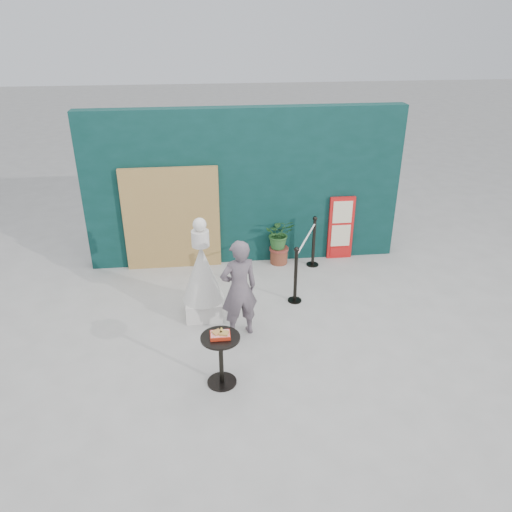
# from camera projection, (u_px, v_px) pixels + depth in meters

# --- Properties ---
(ground) EXTENTS (60.00, 60.00, 0.00)m
(ground) POSITION_uv_depth(u_px,v_px,m) (265.00, 352.00, 7.36)
(ground) COLOR #ADAAA5
(ground) RESTS_ON ground
(back_wall) EXTENTS (6.00, 0.30, 3.00)m
(back_wall) POSITION_uv_depth(u_px,v_px,m) (244.00, 187.00, 9.50)
(back_wall) COLOR #0A2D29
(back_wall) RESTS_ON ground
(bamboo_fence) EXTENTS (1.80, 0.08, 2.00)m
(bamboo_fence) POSITION_uv_depth(u_px,v_px,m) (172.00, 219.00, 9.39)
(bamboo_fence) COLOR tan
(bamboo_fence) RESTS_ON ground
(woman) EXTENTS (0.66, 0.52, 1.59)m
(woman) POSITION_uv_depth(u_px,v_px,m) (239.00, 289.00, 7.45)
(woman) COLOR #63545C
(woman) RESTS_ON ground
(menu_board) EXTENTS (0.50, 0.07, 1.30)m
(menu_board) POSITION_uv_depth(u_px,v_px,m) (341.00, 228.00, 9.90)
(menu_board) COLOR red
(menu_board) RESTS_ON ground
(statue) EXTENTS (0.67, 0.67, 1.73)m
(statue) POSITION_uv_depth(u_px,v_px,m) (202.00, 278.00, 7.96)
(statue) COLOR silver
(statue) RESTS_ON ground
(cafe_table) EXTENTS (0.52, 0.52, 0.75)m
(cafe_table) POSITION_uv_depth(u_px,v_px,m) (221.00, 353.00, 6.55)
(cafe_table) COLOR black
(cafe_table) RESTS_ON ground
(food_basket) EXTENTS (0.26, 0.19, 0.11)m
(food_basket) POSITION_uv_depth(u_px,v_px,m) (220.00, 334.00, 6.43)
(food_basket) COLOR red
(food_basket) RESTS_ON cafe_table
(planter) EXTENTS (0.56, 0.49, 0.95)m
(planter) POSITION_uv_depth(u_px,v_px,m) (279.00, 237.00, 9.73)
(planter) COLOR brown
(planter) RESTS_ON ground
(stanchion_barrier) EXTENTS (0.84, 1.54, 1.03)m
(stanchion_barrier) POSITION_uv_depth(u_px,v_px,m) (305.00, 258.00, 9.06)
(stanchion_barrier) COLOR black
(stanchion_barrier) RESTS_ON ground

